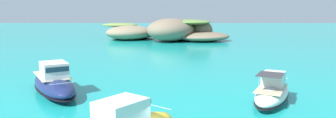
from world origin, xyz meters
TOP-DOWN VIEW (x-y plane):
  - islet_large at (3.33, 70.84)m, footprint 27.25×28.69m
  - islet_small at (-12.03, 74.32)m, footprint 17.22×20.84m
  - motorboat_white at (9.37, 9.78)m, footprint 6.44×9.17m
  - motorboat_navy at (-11.54, 12.36)m, footprint 8.59×11.15m

SIDE VIEW (x-z plane):
  - motorboat_white at x=9.37m, z-range -0.51..2.29m
  - motorboat_navy at x=-11.54m, z-range -0.54..2.71m
  - islet_small at x=-12.03m, z-range -0.49..4.21m
  - islet_large at x=3.33m, z-range -0.44..5.80m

